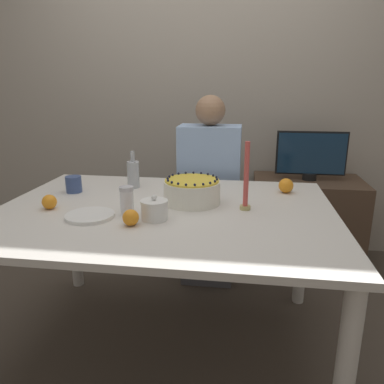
{
  "coord_description": "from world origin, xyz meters",
  "views": [
    {
      "loc": [
        0.37,
        -1.62,
        1.31
      ],
      "look_at": [
        0.12,
        0.11,
        0.81
      ],
      "focal_mm": 35.0,
      "sensor_mm": 36.0,
      "label": 1
    }
  ],
  "objects": [
    {
      "name": "ground_plane",
      "position": [
        0.0,
        0.0,
        0.0
      ],
      "size": [
        12.0,
        12.0,
        0.0
      ],
      "primitive_type": "plane",
      "color": "#4C4238"
    },
    {
      "name": "wall_behind",
      "position": [
        0.0,
        1.4,
        1.3
      ],
      "size": [
        8.0,
        0.05,
        2.6
      ],
      "color": "#ADA393",
      "rests_on": "ground_plane"
    },
    {
      "name": "dining_table",
      "position": [
        0.0,
        0.0,
        0.66
      ],
      "size": [
        1.57,
        1.16,
        0.75
      ],
      "color": "beige",
      "rests_on": "ground_plane"
    },
    {
      "name": "cake",
      "position": [
        0.12,
        0.11,
        0.81
      ],
      "size": [
        0.27,
        0.27,
        0.13
      ],
      "color": "white",
      "rests_on": "dining_table"
    },
    {
      "name": "sugar_bowl",
      "position": [
        -0.01,
        -0.15,
        0.8
      ],
      "size": [
        0.12,
        0.12,
        0.11
      ],
      "color": "white",
      "rests_on": "dining_table"
    },
    {
      "name": "sugar_shaker",
      "position": [
        -0.15,
        -0.1,
        0.82
      ],
      "size": [
        0.06,
        0.06,
        0.13
      ],
      "color": "white",
      "rests_on": "dining_table"
    },
    {
      "name": "plate_stack",
      "position": [
        -0.29,
        -0.17,
        0.76
      ],
      "size": [
        0.21,
        0.21,
        0.02
      ],
      "color": "white",
      "rests_on": "dining_table"
    },
    {
      "name": "candle",
      "position": [
        0.37,
        0.04,
        0.89
      ],
      "size": [
        0.05,
        0.05,
        0.32
      ],
      "color": "tan",
      "rests_on": "dining_table"
    },
    {
      "name": "bottle",
      "position": [
        -0.25,
        0.34,
        0.83
      ],
      "size": [
        0.07,
        0.07,
        0.21
      ],
      "color": "#B2B7BC",
      "rests_on": "dining_table"
    },
    {
      "name": "cup",
      "position": [
        -0.54,
        0.2,
        0.8
      ],
      "size": [
        0.08,
        0.08,
        0.09
      ],
      "color": "#384C7F",
      "rests_on": "dining_table"
    },
    {
      "name": "orange_fruit_0",
      "position": [
        -0.53,
        -0.08,
        0.79
      ],
      "size": [
        0.07,
        0.07,
        0.07
      ],
      "color": "orange",
      "rests_on": "dining_table"
    },
    {
      "name": "orange_fruit_1",
      "position": [
        -0.09,
        -0.23,
        0.79
      ],
      "size": [
        0.07,
        0.07,
        0.07
      ],
      "color": "orange",
      "rests_on": "dining_table"
    },
    {
      "name": "orange_fruit_2",
      "position": [
        0.59,
        0.35,
        0.79
      ],
      "size": [
        0.08,
        0.08,
        0.08
      ],
      "color": "orange",
      "rests_on": "dining_table"
    },
    {
      "name": "person_man_blue_shirt",
      "position": [
        0.14,
        0.78,
        0.54
      ],
      "size": [
        0.4,
        0.34,
        1.25
      ],
      "rotation": [
        0.0,
        0.0,
        3.14
      ],
      "color": "#595960",
      "rests_on": "ground_plane"
    },
    {
      "name": "side_cabinet",
      "position": [
        0.83,
        1.11,
        0.32
      ],
      "size": [
        0.78,
        0.49,
        0.64
      ],
      "color": "#4C3828",
      "rests_on": "ground_plane"
    },
    {
      "name": "tv_monitor",
      "position": [
        0.83,
        1.11,
        0.83
      ],
      "size": [
        0.49,
        0.1,
        0.35
      ],
      "color": "black",
      "rests_on": "side_cabinet"
    }
  ]
}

